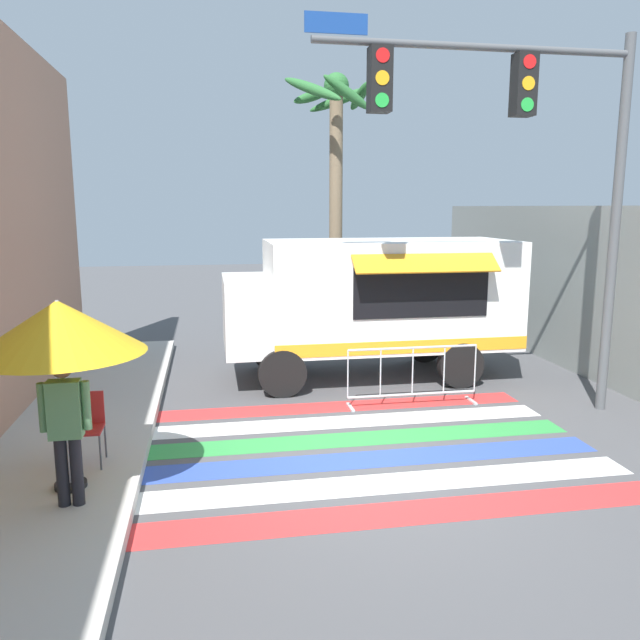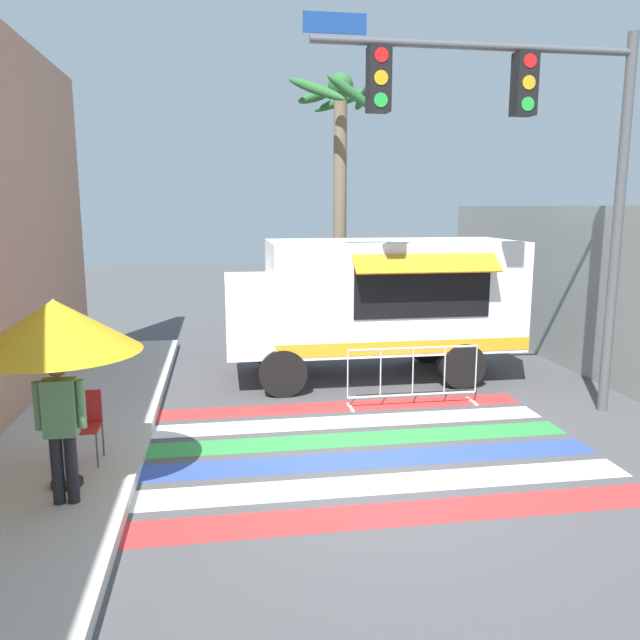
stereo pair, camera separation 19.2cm
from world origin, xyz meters
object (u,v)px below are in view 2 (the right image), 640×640
Objects in this scene: food_truck at (369,298)px; barricade_front at (413,376)px; folding_chair at (84,420)px; vendor_person at (61,421)px; traffic_signal_pole at (524,138)px; palm_tree at (339,156)px; patio_umbrella at (55,327)px.

food_truck reaches higher than barricade_front.
folding_chair is 0.54× the size of vendor_person.
traffic_signal_pole is 0.93× the size of palm_tree.
barricade_front is (0.33, -1.87, -1.09)m from food_truck.
vendor_person is at bearing -118.38° from palm_tree.
food_truck is at bearing 47.92° from vendor_person.
folding_chair is at bearing -122.28° from palm_tree.
barricade_front is 0.35× the size of palm_tree.
palm_tree is (4.74, 8.13, 2.52)m from patio_umbrella.
traffic_signal_pole is at bearing -56.92° from food_truck.
vendor_person is 10.36m from palm_tree.
vendor_person reaches higher than folding_chair.
traffic_signal_pole reaches higher than barricade_front.
traffic_signal_pole is at bearing 21.11° from vendor_person.
folding_chair is (-4.62, -3.84, -0.90)m from food_truck.
palm_tree is (-1.66, 6.19, 0.19)m from traffic_signal_pole.
folding_chair is 0.14× the size of palm_tree.
patio_umbrella is 9.75m from palm_tree.
patio_umbrella is at bearing -87.48° from folding_chair.
palm_tree reaches higher than barricade_front.
food_truck is 3.41× the size of vendor_person.
traffic_signal_pole is at bearing -75.00° from palm_tree.
food_truck is 2.56× the size of patio_umbrella.
barricade_front is at bearing 151.09° from traffic_signal_pole.
palm_tree reaches higher than folding_chair.
barricade_front is at bearing 33.05° from vendor_person.
barricade_front is (5.01, 2.71, -1.53)m from patio_umbrella.
vendor_person is 0.25× the size of palm_tree.
patio_umbrella is at bearing -135.72° from food_truck.
palm_tree is (4.67, 7.40, 3.86)m from folding_chair.
traffic_signal_pole reaches higher than food_truck.
traffic_signal_pole reaches higher than vendor_person.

